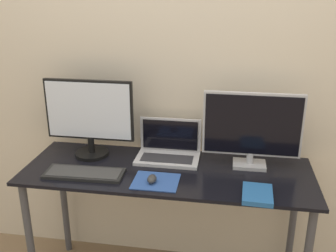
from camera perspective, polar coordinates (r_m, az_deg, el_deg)
wall_back at (r=2.29m, az=1.31°, el=8.15°), size 7.00×0.05×2.50m
desk at (r=2.18m, az=-0.10°, el=-8.87°), size 1.55×0.56×0.78m
monitor_left at (r=2.26m, az=-11.35°, el=1.41°), size 0.51×0.19×0.45m
monitor_right at (r=2.13m, az=12.10°, el=-0.30°), size 0.52×0.12×0.42m
laptop at (r=2.25m, az=0.09°, el=-3.31°), size 0.35×0.21×0.22m
keyboard at (r=2.12m, az=-12.06°, el=-6.73°), size 0.42×0.17×0.02m
mousepad at (r=2.01m, az=-1.77°, el=-8.03°), size 0.23×0.20×0.00m
mouse at (r=1.99m, az=-2.34°, el=-7.68°), size 0.05×0.07×0.04m
book at (r=1.92m, az=12.85°, el=-9.64°), size 0.15×0.20×0.02m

